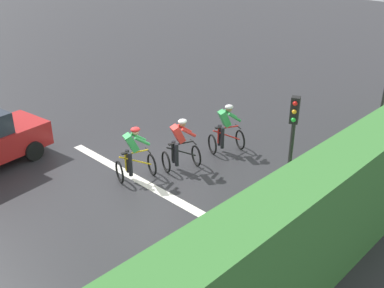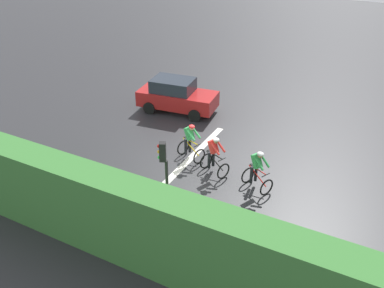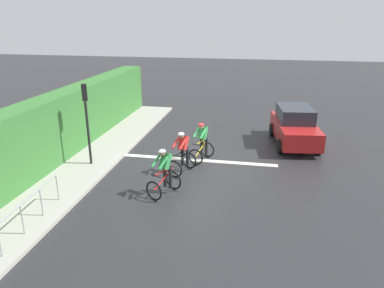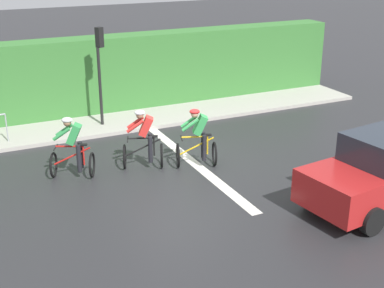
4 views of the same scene
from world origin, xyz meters
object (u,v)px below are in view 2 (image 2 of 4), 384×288
object	(u,v)px
cyclist_lead	(257,171)
cyclist_mid	(190,142)
car_red	(176,95)
cyclist_second	(214,156)
traffic_light_near_crossing	(165,174)
pedestrian_railing_kerbside	(308,247)

from	to	relation	value
cyclist_lead	cyclist_mid	xyz separation A→B (m)	(-0.75, -3.28, 0.00)
cyclist_lead	car_red	bearing A→B (deg)	-127.13
cyclist_second	traffic_light_near_crossing	xyz separation A→B (m)	(3.81, 0.03, 1.43)
cyclist_mid	traffic_light_near_crossing	size ratio (longest dim) A/B	0.50
cyclist_mid	car_red	size ratio (longest dim) A/B	0.39
traffic_light_near_crossing	pedestrian_railing_kerbside	xyz separation A→B (m)	(-0.46, 4.62, -1.46)
cyclist_lead	car_red	xyz separation A→B (m)	(-4.70, -6.21, 0.08)
car_red	traffic_light_near_crossing	size ratio (longest dim) A/B	1.28
cyclist_second	car_red	world-z (taller)	car_red
cyclist_mid	cyclist_second	bearing A→B (deg)	68.64
cyclist_lead	pedestrian_railing_kerbside	bearing A→B (deg)	41.15
cyclist_second	traffic_light_near_crossing	world-z (taller)	traffic_light_near_crossing
cyclist_lead	pedestrian_railing_kerbside	world-z (taller)	cyclist_lead
cyclist_mid	car_red	bearing A→B (deg)	-143.45
pedestrian_railing_kerbside	cyclist_lead	bearing A→B (deg)	-138.85
car_red	pedestrian_railing_kerbside	distance (m)	11.91
pedestrian_railing_kerbside	car_red	bearing A→B (deg)	-131.21
cyclist_second	traffic_light_near_crossing	bearing A→B (deg)	0.49
cyclist_lead	cyclist_mid	distance (m)	3.36
cyclist_second	traffic_light_near_crossing	size ratio (longest dim) A/B	0.50
cyclist_lead	car_red	size ratio (longest dim) A/B	0.39
cyclist_second	cyclist_mid	distance (m)	1.47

